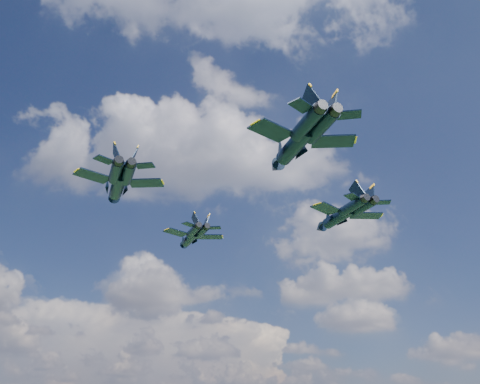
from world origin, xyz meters
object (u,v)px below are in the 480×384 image
(jet_lead, at_px, (190,238))
(jet_slot, at_px, (293,146))
(jet_left, at_px, (117,186))
(jet_right, at_px, (337,217))

(jet_lead, height_order, jet_slot, jet_slot)
(jet_left, height_order, jet_right, jet_right)
(jet_left, bearing_deg, jet_right, 5.03)
(jet_left, distance_m, jet_slot, 26.19)
(jet_left, distance_m, jet_right, 36.99)
(jet_lead, distance_m, jet_right, 26.32)
(jet_right, height_order, jet_slot, jet_slot)
(jet_left, height_order, jet_slot, jet_slot)
(jet_left, xyz_separation_m, jet_right, (33.18, 16.31, 1.04))
(jet_right, bearing_deg, jet_lead, 141.52)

